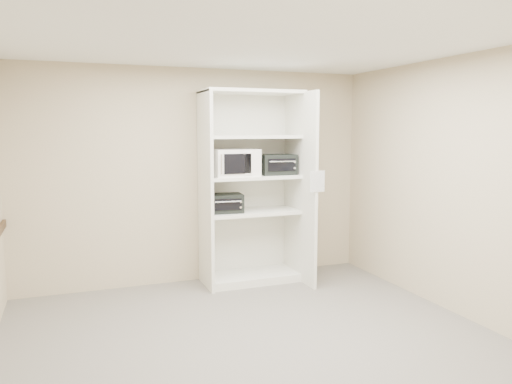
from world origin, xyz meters
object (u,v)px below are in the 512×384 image
object	(u,v)px
shelving_unit	(255,194)
toaster_oven_lower	(225,203)
toaster_oven_upper	(277,164)
microwave	(234,163)

from	to	relation	value
shelving_unit	toaster_oven_lower	bearing A→B (deg)	-177.08
shelving_unit	toaster_oven_upper	xyz separation A→B (m)	(0.29, -0.03, 0.37)
shelving_unit	toaster_oven_upper	distance (m)	0.47
microwave	toaster_oven_lower	size ratio (longest dim) A/B	1.34
microwave	toaster_oven_lower	bearing A→B (deg)	165.24
microwave	shelving_unit	bearing A→B (deg)	6.55
shelving_unit	microwave	xyz separation A→B (m)	(-0.29, -0.04, 0.41)
microwave	toaster_oven_upper	distance (m)	0.58
microwave	toaster_oven_upper	bearing A→B (deg)	-0.93
microwave	toaster_oven_upper	world-z (taller)	microwave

